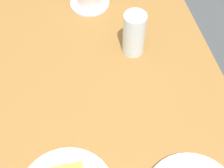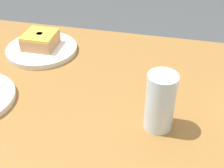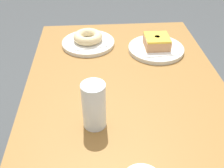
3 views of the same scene
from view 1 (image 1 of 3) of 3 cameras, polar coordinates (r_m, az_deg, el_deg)
The scene contains 2 objects.
table at distance 0.98m, azimuth -1.05°, elevation -2.82°, with size 1.09×0.67×0.72m.
water_glass at distance 0.95m, azimuth 3.86°, elevation 8.70°, with size 0.06×0.06×0.14m, color silver.
Camera 1 is at (0.53, -0.10, 1.46)m, focal length 52.66 mm.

